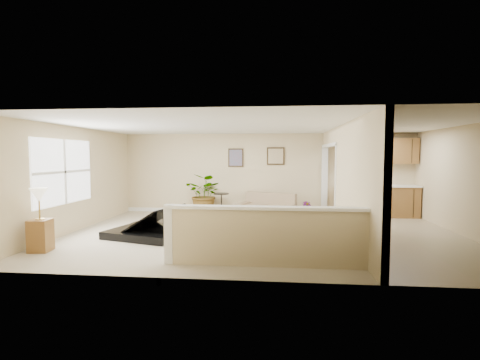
# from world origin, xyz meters

# --- Properties ---
(floor) EXTENTS (9.00, 9.00, 0.00)m
(floor) POSITION_xyz_m (0.00, 0.00, 0.00)
(floor) COLOR #B6AB8E
(floor) RESTS_ON ground
(back_wall) EXTENTS (9.00, 0.04, 2.50)m
(back_wall) POSITION_xyz_m (0.00, 3.00, 1.25)
(back_wall) COLOR beige
(back_wall) RESTS_ON floor
(front_wall) EXTENTS (9.00, 0.04, 2.50)m
(front_wall) POSITION_xyz_m (0.00, -3.00, 1.25)
(front_wall) COLOR beige
(front_wall) RESTS_ON floor
(left_wall) EXTENTS (0.04, 6.00, 2.50)m
(left_wall) POSITION_xyz_m (-4.50, 0.00, 1.25)
(left_wall) COLOR beige
(left_wall) RESTS_ON floor
(right_wall) EXTENTS (0.04, 6.00, 2.50)m
(right_wall) POSITION_xyz_m (4.50, 0.00, 1.25)
(right_wall) COLOR beige
(right_wall) RESTS_ON floor
(ceiling) EXTENTS (9.00, 6.00, 0.04)m
(ceiling) POSITION_xyz_m (0.00, 0.00, 2.50)
(ceiling) COLOR silver
(ceiling) RESTS_ON back_wall
(kitchen_vinyl) EXTENTS (2.70, 6.00, 0.01)m
(kitchen_vinyl) POSITION_xyz_m (3.15, 0.00, 0.00)
(kitchen_vinyl) COLOR gray
(kitchen_vinyl) RESTS_ON floor
(interior_partition) EXTENTS (0.18, 5.99, 2.50)m
(interior_partition) POSITION_xyz_m (1.80, 0.25, 1.22)
(interior_partition) COLOR beige
(interior_partition) RESTS_ON floor
(pony_half_wall) EXTENTS (3.42, 0.22, 1.00)m
(pony_half_wall) POSITION_xyz_m (0.08, -2.30, 0.52)
(pony_half_wall) COLOR beige
(pony_half_wall) RESTS_ON floor
(left_window) EXTENTS (0.05, 2.15, 1.45)m
(left_window) POSITION_xyz_m (-4.49, -0.50, 1.45)
(left_window) COLOR white
(left_window) RESTS_ON left_wall
(wall_art_left) EXTENTS (0.48, 0.04, 0.58)m
(wall_art_left) POSITION_xyz_m (-0.95, 2.97, 1.75)
(wall_art_left) COLOR #372814
(wall_art_left) RESTS_ON back_wall
(wall_mirror) EXTENTS (0.55, 0.04, 0.55)m
(wall_mirror) POSITION_xyz_m (0.30, 2.97, 1.80)
(wall_mirror) COLOR #372814
(wall_mirror) RESTS_ON back_wall
(kitchen_cabinets) EXTENTS (2.36, 0.65, 2.33)m
(kitchen_cabinets) POSITION_xyz_m (3.19, 2.73, 0.87)
(kitchen_cabinets) COLOR brown
(kitchen_cabinets) RESTS_ON floor
(piano) EXTENTS (2.18, 2.18, 1.53)m
(piano) POSITION_xyz_m (-2.59, -0.25, 0.64)
(piano) COLOR black
(piano) RESTS_ON floor
(piano_bench) EXTENTS (0.54, 0.88, 0.55)m
(piano_bench) POSITION_xyz_m (-1.55, -0.01, 0.28)
(piano_bench) COLOR black
(piano_bench) RESTS_ON floor
(loveseat) EXTENTS (1.95, 1.50, 0.92)m
(loveseat) POSITION_xyz_m (0.01, 2.31, 0.35)
(loveseat) COLOR tan
(loveseat) RESTS_ON floor
(accent_table) EXTENTS (0.46, 0.46, 0.67)m
(accent_table) POSITION_xyz_m (-1.34, 2.51, 0.43)
(accent_table) COLOR black
(accent_table) RESTS_ON floor
(palm_plant) EXTENTS (1.39, 1.30, 1.25)m
(palm_plant) POSITION_xyz_m (-1.87, 2.65, 0.61)
(palm_plant) COLOR black
(palm_plant) RESTS_ON floor
(small_plant) EXTENTS (0.36, 0.36, 0.49)m
(small_plant) POSITION_xyz_m (1.19, 2.18, 0.21)
(small_plant) COLOR black
(small_plant) RESTS_ON floor
(lamp_stand) EXTENTS (0.40, 0.40, 1.21)m
(lamp_stand) POSITION_xyz_m (-4.15, -1.82, 0.51)
(lamp_stand) COLOR brown
(lamp_stand) RESTS_ON floor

